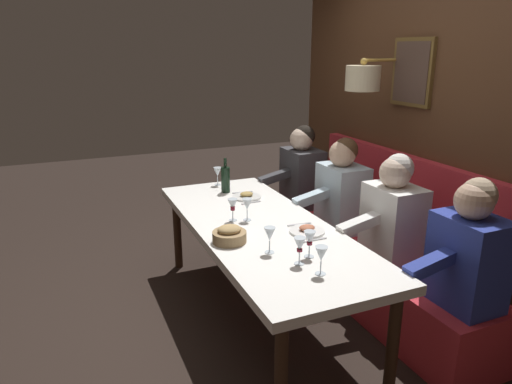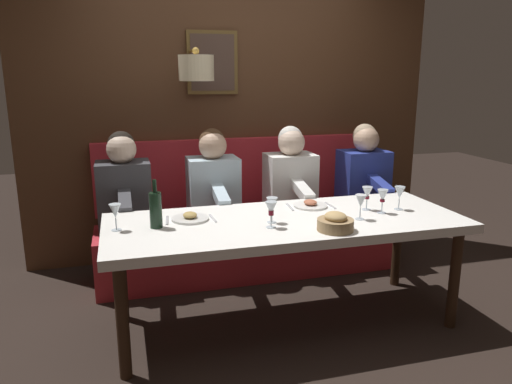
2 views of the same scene
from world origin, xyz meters
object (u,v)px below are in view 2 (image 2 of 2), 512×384
(dining_table, at_px, (286,228))
(diner_far, at_px, (124,187))
(wine_glass_2, at_px, (399,193))
(diner_nearest, at_px, (364,173))
(wine_glass_4, at_px, (361,202))
(wine_glass_1, at_px, (272,205))
(bread_bowl, at_px, (335,223))
(wine_glass_3, at_px, (367,194))
(wine_bottle, at_px, (156,209))
(diner_middle, at_px, (213,182))
(wine_glass_5, at_px, (271,209))
(wine_glass_6, at_px, (383,196))
(diner_near, at_px, (290,177))
(wine_glass_0, at_px, (115,212))

(dining_table, height_order, diner_far, diner_far)
(dining_table, distance_m, wine_glass_2, 0.84)
(diner_nearest, distance_m, wine_glass_4, 1.16)
(diner_far, bearing_deg, wine_glass_1, -136.39)
(wine_glass_4, relative_size, bread_bowl, 0.75)
(wine_glass_2, bearing_deg, wine_glass_4, 111.34)
(wine_glass_3, relative_size, wine_bottle, 0.55)
(diner_middle, relative_size, diner_far, 1.00)
(dining_table, height_order, wine_glass_2, wine_glass_2)
(dining_table, bearing_deg, wine_glass_3, -85.03)
(wine_bottle, bearing_deg, wine_glass_5, -105.56)
(wine_glass_3, relative_size, wine_glass_6, 1.00)
(wine_glass_2, xyz_separation_m, bread_bowl, (-0.31, 0.62, -0.07))
(diner_near, relative_size, wine_glass_2, 4.82)
(diner_far, height_order, wine_glass_6, diner_far)
(diner_near, bearing_deg, wine_bottle, 125.85)
(diner_near, height_order, wine_glass_5, diner_near)
(diner_far, xyz_separation_m, wine_glass_1, (-0.93, -0.89, 0.04))
(diner_far, distance_m, wine_glass_5, 1.34)
(dining_table, relative_size, diner_near, 2.93)
(diner_nearest, bearing_deg, wine_glass_6, 159.37)
(wine_glass_0, height_order, wine_glass_2, same)
(diner_far, distance_m, wine_glass_0, 0.84)
(diner_middle, bearing_deg, wine_glass_4, -143.00)
(diner_middle, height_order, wine_bottle, diner_middle)
(diner_nearest, relative_size, wine_bottle, 2.64)
(wine_bottle, height_order, bread_bowl, wine_bottle)
(diner_middle, distance_m, bread_bowl, 1.30)
(diner_nearest, distance_m, wine_glass_5, 1.56)
(wine_glass_0, bearing_deg, dining_table, -92.50)
(wine_glass_2, distance_m, wine_glass_5, 0.99)
(diner_middle, xyz_separation_m, wine_glass_6, (-0.93, -0.98, 0.04))
(wine_glass_1, distance_m, wine_glass_5, 0.10)
(diner_middle, relative_size, wine_glass_2, 4.82)
(diner_nearest, bearing_deg, diner_far, 90.00)
(wine_glass_0, xyz_separation_m, wine_glass_2, (-0.04, -1.89, 0.00))
(wine_glass_1, height_order, bread_bowl, wine_glass_1)
(diner_far, bearing_deg, wine_glass_5, -140.36)
(wine_glass_5, relative_size, bread_bowl, 0.75)
(wine_glass_3, bearing_deg, wine_glass_6, -148.44)
(diner_near, relative_size, wine_glass_4, 4.82)
(diner_near, relative_size, wine_glass_0, 4.82)
(diner_nearest, distance_m, bread_bowl, 1.44)
(diner_middle, height_order, wine_glass_2, diner_middle)
(diner_middle, relative_size, wine_glass_0, 4.82)
(dining_table, xyz_separation_m, wine_glass_4, (-0.14, -0.46, 0.18))
(wine_glass_4, bearing_deg, wine_glass_0, 83.05)
(diner_middle, relative_size, wine_glass_6, 4.82)
(diner_middle, bearing_deg, diner_far, 90.00)
(diner_near, xyz_separation_m, wine_glass_0, (-0.84, 1.40, 0.04))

